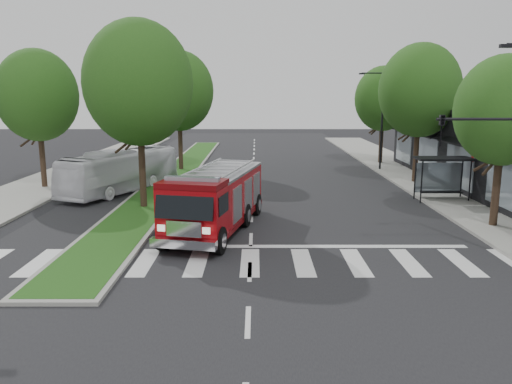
{
  "coord_description": "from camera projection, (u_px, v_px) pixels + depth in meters",
  "views": [
    {
      "loc": [
        0.23,
        -20.97,
        6.26
      ],
      "look_at": [
        0.22,
        1.66,
        1.8
      ],
      "focal_mm": 35.0,
      "sensor_mm": 36.0,
      "label": 1
    }
  ],
  "objects": [
    {
      "name": "sidewalk_right",
      "position": [
        450.0,
        193.0,
        31.57
      ],
      "size": [
        5.0,
        80.0,
        0.15
      ],
      "primitive_type": "cube",
      "color": "gray",
      "rests_on": "ground"
    },
    {
      "name": "city_bus",
      "position": [
        121.0,
        171.0,
        32.26
      ],
      "size": [
        5.95,
        9.98,
        2.74
      ],
      "primitive_type": "imported",
      "rotation": [
        0.0,
        0.0,
        -0.4
      ],
      "color": "white",
      "rests_on": "ground"
    },
    {
      "name": "tree_median_near",
      "position": [
        138.0,
        83.0,
        26.35
      ],
      "size": [
        5.8,
        5.8,
        10.16
      ],
      "color": "black",
      "rests_on": "ground"
    },
    {
      "name": "bus_shelter",
      "position": [
        442.0,
        167.0,
        29.38
      ],
      "size": [
        3.2,
        1.6,
        2.61
      ],
      "color": "black",
      "rests_on": "ground"
    },
    {
      "name": "fire_engine",
      "position": [
        216.0,
        200.0,
        23.03
      ],
      "size": [
        4.43,
        9.12,
        3.04
      ],
      "rotation": [
        0.0,
        0.0,
        -0.22
      ],
      "color": "#600508",
      "rests_on": "ground"
    },
    {
      "name": "streetlight_right_far",
      "position": [
        380.0,
        116.0,
        40.53
      ],
      "size": [
        2.11,
        0.2,
        8.0
      ],
      "color": "black",
      "rests_on": "ground"
    },
    {
      "name": "median",
      "position": [
        177.0,
        173.0,
        39.43
      ],
      "size": [
        3.0,
        50.0,
        0.15
      ],
      "color": "gray",
      "rests_on": "ground"
    },
    {
      "name": "tree_right_mid",
      "position": [
        420.0,
        91.0,
        34.26
      ],
      "size": [
        5.6,
        5.6,
        9.72
      ],
      "color": "black",
      "rests_on": "ground"
    },
    {
      "name": "tree_right_far",
      "position": [
        383.0,
        99.0,
        44.2
      ],
      "size": [
        5.0,
        5.0,
        8.73
      ],
      "color": "black",
      "rests_on": "ground"
    },
    {
      "name": "tree_median_far",
      "position": [
        179.0,
        91.0,
        40.15
      ],
      "size": [
        5.6,
        5.6,
        9.72
      ],
      "color": "black",
      "rests_on": "ground"
    },
    {
      "name": "tree_left_mid",
      "position": [
        37.0,
        95.0,
        32.36
      ],
      "size": [
        5.2,
        5.2,
        9.16
      ],
      "color": "black",
      "rests_on": "ground"
    },
    {
      "name": "tree_right_near",
      "position": [
        504.0,
        111.0,
        22.67
      ],
      "size": [
        4.4,
        4.4,
        8.05
      ],
      "color": "black",
      "rests_on": "ground"
    },
    {
      "name": "ground",
      "position": [
        251.0,
        240.0,
        21.78
      ],
      "size": [
        140.0,
        140.0,
        0.0
      ],
      "primitive_type": "plane",
      "color": "black",
      "rests_on": "ground"
    },
    {
      "name": "sidewalk_left",
      "position": [
        24.0,
        193.0,
        31.58
      ],
      "size": [
        5.0,
        80.0,
        0.15
      ],
      "primitive_type": "cube",
      "color": "gray",
      "rests_on": "ground"
    }
  ]
}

